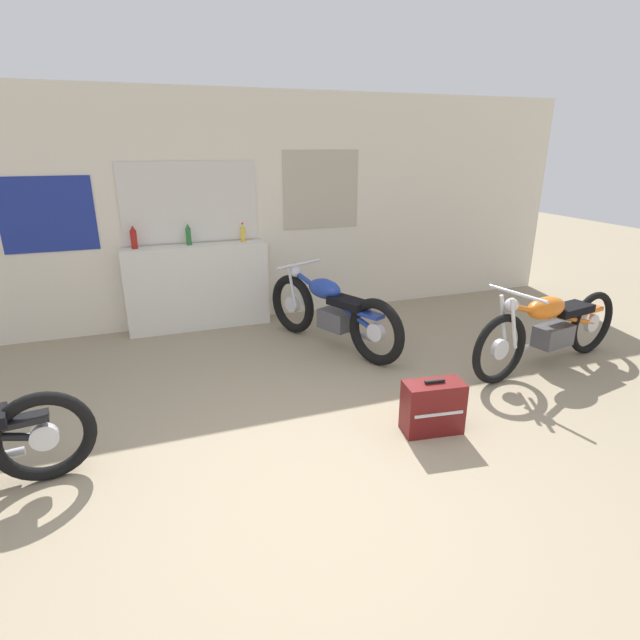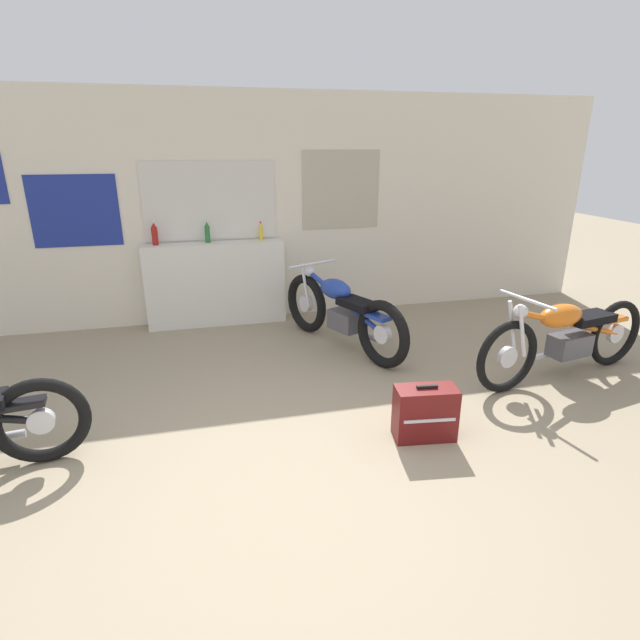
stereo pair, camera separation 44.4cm
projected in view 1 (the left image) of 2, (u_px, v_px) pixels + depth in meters
ground_plane at (312, 500)px, 3.24m from camera, size 24.00×24.00×0.00m
wall_back at (211, 212)px, 6.07m from camera, size 10.00×0.07×2.80m
sill_counter at (198, 287)px, 6.12m from camera, size 1.71×0.28×1.04m
bottle_leftmost at (134, 237)px, 5.72m from camera, size 0.07×0.07×0.29m
bottle_left_center at (188, 235)px, 5.93m from camera, size 0.06×0.06×0.28m
bottle_center at (243, 233)px, 6.13m from camera, size 0.06×0.06×0.23m
motorcycle_blue at (331, 312)px, 5.55m from camera, size 0.97×1.89×0.89m
motorcycle_orange at (550, 327)px, 5.04m from camera, size 2.12×0.70×0.89m
hard_case_darkred at (433, 407)px, 3.95m from camera, size 0.50×0.29×0.45m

